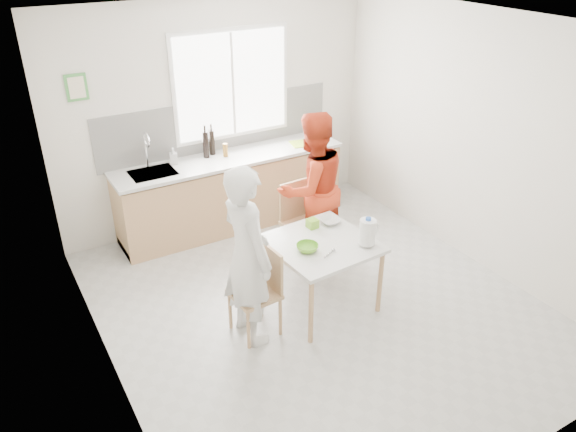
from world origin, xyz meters
name	(u,v)px	position (x,y,z in m)	size (l,w,h in m)	color
ground	(317,304)	(0.00, 0.00, 0.00)	(4.50, 4.50, 0.00)	#B7B7B2
room_shell	(321,151)	(0.00, 0.00, 1.64)	(4.50, 4.50, 4.50)	silver
window	(232,84)	(0.20, 2.23, 1.70)	(1.50, 0.06, 1.30)	white
backsplash	(218,125)	(0.00, 2.24, 1.23)	(3.00, 0.02, 0.65)	white
picture_frame	(77,87)	(-1.55, 2.23, 1.90)	(0.22, 0.03, 0.28)	#459544
kitchen_counter	(231,194)	(0.00, 1.95, 0.42)	(2.84, 0.64, 1.37)	tan
dining_table	(321,249)	(0.03, 0.00, 0.65)	(0.99, 0.99, 0.72)	silver
chair_left	(260,287)	(-0.66, -0.05, 0.47)	(0.42, 0.42, 0.86)	tan
chair_far	(301,219)	(0.32, 0.84, 0.50)	(0.45, 0.45, 0.92)	tan
person_white	(247,256)	(-0.78, -0.06, 0.85)	(0.62, 0.41, 1.70)	silver
person_red	(312,189)	(0.44, 0.81, 0.85)	(0.83, 0.65, 1.71)	red
bowl_green	(307,248)	(-0.17, -0.07, 0.75)	(0.21, 0.21, 0.06)	#69B62A
bowl_white	(330,221)	(0.31, 0.26, 0.75)	(0.21, 0.21, 0.05)	silver
milk_jug	(368,231)	(0.37, -0.26, 0.87)	(0.21, 0.15, 0.27)	white
green_box	(312,223)	(0.11, 0.28, 0.77)	(0.10, 0.10, 0.09)	#76B72A
spoon	(329,254)	(-0.04, -0.23, 0.73)	(0.01, 0.01, 0.16)	#A5A5AA
cutting_board	(305,143)	(1.00, 1.87, 0.93)	(0.35, 0.25, 0.01)	#A9D430
wine_bottle_a	(206,145)	(-0.25, 2.07, 1.08)	(0.07, 0.07, 0.32)	black
wine_bottle_b	(212,142)	(-0.14, 2.13, 1.07)	(0.07, 0.07, 0.30)	black
jar_amber	(225,150)	(-0.04, 1.98, 1.00)	(0.06, 0.06, 0.16)	#92621F
soap_bottle	(173,156)	(-0.65, 2.08, 1.02)	(0.09, 0.09, 0.19)	#999999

